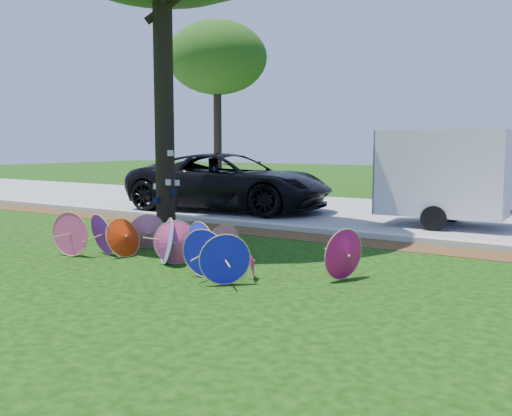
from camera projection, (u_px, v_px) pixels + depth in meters
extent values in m
plane|color=black|center=(160.00, 275.00, 8.92)|extent=(90.00, 90.00, 0.00)
cube|color=#472D16|center=(298.00, 236.00, 12.67)|extent=(90.00, 1.00, 0.01)
cube|color=#B7B5AD|center=(313.00, 230.00, 13.24)|extent=(90.00, 0.30, 0.12)
cube|color=gray|center=(378.00, 214.00, 16.71)|extent=(90.00, 8.00, 0.01)
cylinder|color=black|center=(164.00, 94.00, 12.84)|extent=(0.44, 0.44, 6.34)
cone|color=#597BE5|center=(170.00, 240.00, 9.74)|extent=(0.81, 0.71, 0.82)
cone|color=#E34177|center=(175.00, 243.00, 9.63)|extent=(0.73, 0.53, 0.77)
cone|color=#1A1BCA|center=(169.00, 239.00, 10.32)|extent=(0.35, 0.68, 0.66)
cone|color=#1A1BCA|center=(224.00, 259.00, 8.28)|extent=(0.65, 0.67, 0.77)
cone|color=purple|center=(105.00, 234.00, 10.50)|extent=(0.85, 0.49, 0.80)
cone|color=#CE135B|center=(346.00, 255.00, 8.51)|extent=(0.43, 0.80, 0.80)
cone|color=pink|center=(221.00, 241.00, 10.05)|extent=(0.50, 0.74, 0.69)
cone|color=pink|center=(147.00, 231.00, 11.07)|extent=(0.63, 0.73, 0.72)
cone|color=#CE135B|center=(252.00, 261.00, 8.64)|extent=(0.49, 0.55, 0.55)
cone|color=#E34177|center=(72.00, 234.00, 10.40)|extent=(0.83, 0.25, 0.83)
cone|color=#1A1BCA|center=(206.00, 253.00, 8.69)|extent=(0.79, 0.29, 0.78)
cone|color=#1A1BCA|center=(198.00, 248.00, 8.92)|extent=(0.85, 0.44, 0.85)
cone|color=red|center=(125.00, 237.00, 10.34)|extent=(0.43, 0.77, 0.73)
imported|color=black|center=(230.00, 182.00, 17.47)|extent=(6.62, 3.73, 1.75)
cube|color=silver|center=(445.00, 173.00, 14.05)|extent=(3.02, 1.96, 2.67)
cylinder|color=black|center=(218.00, 133.00, 25.39)|extent=(0.36, 0.36, 5.00)
ellipsoid|color=#0D3C0E|center=(217.00, 58.00, 25.02)|extent=(4.40, 4.40, 3.20)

